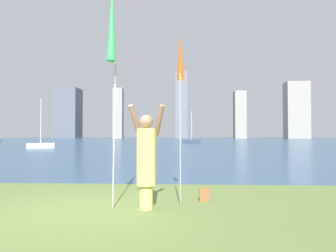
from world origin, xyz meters
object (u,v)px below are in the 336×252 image
(kite_flag_left, at_px, (112,26))
(sailboat_1, at_px, (145,141))
(bag, at_px, (204,195))
(sailboat_2, at_px, (41,145))
(person, at_px, (146,157))
(sailboat_3, at_px, (192,141))
(kite_flag_right, at_px, (180,62))

(kite_flag_left, bearing_deg, sailboat_1, 96.34)
(bag, height_order, sailboat_2, sailboat_2)
(person, xyz_separation_m, sailboat_1, (-5.26, 41.56, -0.62))
(person, height_order, sailboat_3, sailboat_3)
(bag, height_order, sailboat_3, sailboat_3)
(bag, distance_m, sailboat_1, 41.35)
(person, relative_size, sailboat_3, 0.40)
(kite_flag_left, xyz_separation_m, sailboat_1, (-4.63, 41.67, -3.06))
(bag, bearing_deg, sailboat_2, 122.04)
(kite_flag_left, height_order, sailboat_1, kite_flag_left)
(sailboat_1, bearing_deg, sailboat_3, -6.41)
(bag, bearing_deg, kite_flag_left, -155.19)
(kite_flag_right, height_order, sailboat_3, sailboat_3)
(sailboat_2, distance_m, sailboat_3, 22.96)
(person, distance_m, sailboat_1, 41.89)
(person, xyz_separation_m, bag, (1.12, 0.70, -0.82))
(sailboat_2, bearing_deg, kite_flag_left, -62.08)
(person, distance_m, bag, 1.55)
(kite_flag_left, relative_size, sailboat_3, 0.88)
(kite_flag_left, bearing_deg, person, 9.70)
(kite_flag_right, bearing_deg, bag, 4.82)
(sailboat_1, bearing_deg, kite_flag_left, -83.66)
(kite_flag_right, relative_size, sailboat_1, 1.00)
(sailboat_3, bearing_deg, bag, -91.15)
(kite_flag_left, height_order, sailboat_2, sailboat_2)
(sailboat_3, bearing_deg, kite_flag_left, -93.57)
(bag, bearing_deg, sailboat_3, 88.85)
(sailboat_1, bearing_deg, person, -82.79)
(sailboat_2, bearing_deg, person, -60.78)
(bag, xyz_separation_m, sailboat_3, (0.80, 40.05, 0.21))
(kite_flag_right, relative_size, bag, 12.73)
(kite_flag_right, bearing_deg, sailboat_1, 98.19)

